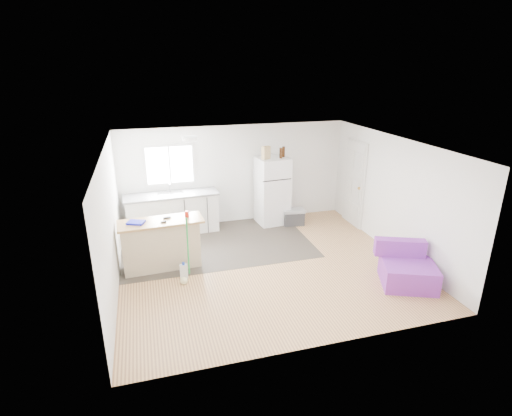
{
  "coord_description": "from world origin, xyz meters",
  "views": [
    {
      "loc": [
        -2.1,
        -6.7,
        3.75
      ],
      "look_at": [
        0.01,
        0.7,
        0.96
      ],
      "focal_mm": 28.0,
      "sensor_mm": 36.0,
      "label": 1
    }
  ],
  "objects": [
    {
      "name": "cooler",
      "position": [
        1.3,
        1.86,
        0.2
      ],
      "size": [
        0.56,
        0.42,
        0.4
      ],
      "rotation": [
        0.0,
        0.0,
        -0.13
      ],
      "color": "#323235",
      "rests_on": "floor"
    },
    {
      "name": "peninsula",
      "position": [
        -1.94,
        0.5,
        0.49
      ],
      "size": [
        1.61,
        0.69,
        0.97
      ],
      "rotation": [
        0.0,
        0.0,
        0.06
      ],
      "color": "#C0AE8B",
      "rests_on": "floor"
    },
    {
      "name": "vinyl_zone",
      "position": [
        -0.73,
        1.25,
        0.0
      ],
      "size": [
        4.05,
        2.5,
        0.0
      ],
      "primitive_type": "cube",
      "color": "#352E27",
      "rests_on": "floor"
    },
    {
      "name": "blue_tray",
      "position": [
        -2.36,
        0.49,
        0.99
      ],
      "size": [
        0.36,
        0.32,
        0.04
      ],
      "primitive_type": "cube",
      "rotation": [
        0.0,
        0.0,
        -0.42
      ],
      "color": "#1317B7",
      "rests_on": "peninsula"
    },
    {
      "name": "kitchen_cabinets",
      "position": [
        -1.59,
        2.17,
        0.48
      ],
      "size": [
        2.16,
        0.77,
        1.23
      ],
      "rotation": [
        0.0,
        0.0,
        0.05
      ],
      "color": "white",
      "rests_on": "floor"
    },
    {
      "name": "room",
      "position": [
        0.0,
        0.0,
        1.2
      ],
      "size": [
        5.51,
        5.01,
        2.41
      ],
      "color": "brown",
      "rests_on": "ground"
    },
    {
      "name": "window",
      "position": [
        -1.55,
        2.49,
        1.55
      ],
      "size": [
        1.18,
        0.06,
        0.98
      ],
      "color": "white",
      "rests_on": "back_wall"
    },
    {
      "name": "refrigerator",
      "position": [
        0.84,
        2.14,
        0.82
      ],
      "size": [
        0.79,
        0.75,
        1.64
      ],
      "rotation": [
        0.0,
        0.0,
        0.1
      ],
      "color": "white",
      "rests_on": "floor"
    },
    {
      "name": "interior_door",
      "position": [
        2.72,
        1.55,
        1.02
      ],
      "size": [
        0.11,
        0.92,
        2.1
      ],
      "color": "white",
      "rests_on": "right_wall"
    },
    {
      "name": "cardboard_box",
      "position": [
        0.64,
        2.06,
        1.79
      ],
      "size": [
        0.22,
        0.17,
        0.3
      ],
      "primitive_type": "cube",
      "rotation": [
        0.0,
        0.0,
        0.43
      ],
      "color": "tan",
      "rests_on": "refrigerator"
    },
    {
      "name": "bottle_left",
      "position": [
        1.0,
        2.04,
        1.77
      ],
      "size": [
        0.09,
        0.09,
        0.25
      ],
      "primitive_type": "cylinder",
      "rotation": [
        0.0,
        0.0,
        -0.33
      ],
      "color": "#3C1E0A",
      "rests_on": "refrigerator"
    },
    {
      "name": "bottle_right",
      "position": [
        1.11,
        2.16,
        1.77
      ],
      "size": [
        0.07,
        0.07,
        0.25
      ],
      "primitive_type": "cylinder",
      "rotation": [
        0.0,
        0.0,
        0.07
      ],
      "color": "#3C1E0A",
      "rests_on": "refrigerator"
    },
    {
      "name": "ceiling_fixture",
      "position": [
        -1.2,
        1.2,
        2.36
      ],
      "size": [
        0.3,
        0.3,
        0.07
      ],
      "primitive_type": "cylinder",
      "color": "white",
      "rests_on": "ceiling"
    },
    {
      "name": "mop",
      "position": [
        -1.58,
        -0.23,
        0.23
      ],
      "size": [
        0.22,
        0.36,
        1.29
      ],
      "rotation": [
        0.0,
        0.0,
        -0.06
      ],
      "color": "green",
      "rests_on": "floor"
    },
    {
      "name": "tool_b",
      "position": [
        -1.86,
        0.39,
        0.98
      ],
      "size": [
        0.11,
        0.06,
        0.03
      ],
      "primitive_type": "cube",
      "rotation": [
        0.0,
        0.0,
        0.17
      ],
      "color": "black",
      "rests_on": "peninsula"
    },
    {
      "name": "purple_seat",
      "position": [
        2.25,
        -1.33,
        0.27
      ],
      "size": [
        1.16,
        1.16,
        0.74
      ],
      "rotation": [
        0.0,
        0.0,
        -0.4
      ],
      "color": "purple",
      "rests_on": "floor"
    },
    {
      "name": "red_cup",
      "position": [
        -1.41,
        0.55,
        1.03
      ],
      "size": [
        0.09,
        0.09,
        0.12
      ],
      "primitive_type": "cylinder",
      "rotation": [
        0.0,
        0.0,
        -0.12
      ],
      "color": "red",
      "rests_on": "peninsula"
    },
    {
      "name": "tool_a",
      "position": [
        -1.79,
        0.59,
        0.98
      ],
      "size": [
        0.14,
        0.06,
        0.03
      ],
      "primitive_type": "cube",
      "rotation": [
        0.0,
        0.0,
        0.06
      ],
      "color": "black",
      "rests_on": "peninsula"
    },
    {
      "name": "cleaner_jug",
      "position": [
        -1.59,
        -0.04,
        0.14
      ],
      "size": [
        0.15,
        0.12,
        0.31
      ],
      "rotation": [
        0.0,
        0.0,
        -0.12
      ],
      "color": "white",
      "rests_on": "floor"
    }
  ]
}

